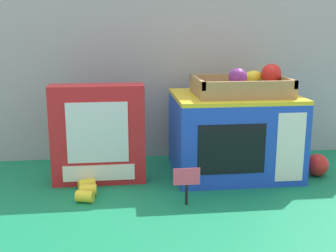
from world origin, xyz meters
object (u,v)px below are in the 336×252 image
object	(u,v)px
price_sign	(187,180)
loose_toy_banana	(87,190)
cookie_set_box	(98,135)
loose_toy_apple	(317,165)
toy_microwave	(233,134)
food_groups_crate	(244,86)

from	to	relation	value
price_sign	loose_toy_banana	distance (m)	0.28
cookie_set_box	price_sign	xyz separation A→B (m)	(0.23, -0.20, -0.08)
price_sign	loose_toy_apple	world-z (taller)	price_sign
toy_microwave	food_groups_crate	xyz separation A→B (m)	(0.02, -0.01, 0.15)
toy_microwave	loose_toy_apple	bearing A→B (deg)	-14.38
food_groups_crate	loose_toy_banana	size ratio (longest dim) A/B	2.11
loose_toy_apple	loose_toy_banana	bearing A→B (deg)	-173.34
food_groups_crate	loose_toy_apple	world-z (taller)	food_groups_crate
price_sign	loose_toy_apple	bearing A→B (deg)	21.54
cookie_set_box	loose_toy_apple	size ratio (longest dim) A/B	4.22
toy_microwave	loose_toy_banana	xyz separation A→B (m)	(-0.45, -0.15, -0.11)
toy_microwave	loose_toy_apple	size ratio (longest dim) A/B	5.37
toy_microwave	price_sign	world-z (taller)	toy_microwave
food_groups_crate	cookie_set_box	xyz separation A→B (m)	(-0.44, -0.03, -0.13)
toy_microwave	loose_toy_apple	world-z (taller)	toy_microwave
cookie_set_box	loose_toy_apple	bearing A→B (deg)	-2.07
food_groups_crate	loose_toy_apple	bearing A→B (deg)	-12.44
price_sign	loose_toy_apple	distance (m)	0.47
cookie_set_box	price_sign	distance (m)	0.31
loose_toy_banana	loose_toy_apple	world-z (taller)	loose_toy_apple
loose_toy_banana	loose_toy_apple	bearing A→B (deg)	6.66
toy_microwave	cookie_set_box	bearing A→B (deg)	-174.43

